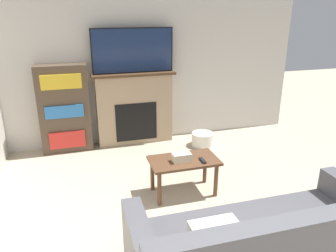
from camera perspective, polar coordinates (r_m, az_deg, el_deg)
name	(u,v)px	position (r m, az deg, el deg)	size (l,w,h in m)	color
wall_back	(142,61)	(5.46, -4.52, 11.19)	(5.41, 0.06, 2.70)	beige
fireplace	(135,108)	(5.46, -5.81, 3.09)	(1.34, 0.28, 1.20)	tan
tv	(133,51)	(5.25, -6.14, 12.92)	(1.28, 0.03, 0.70)	black
coffee_table	(184,165)	(3.99, 2.78, -6.83)	(0.83, 0.47, 0.46)	brown
tissue_box	(182,157)	(3.89, 2.39, -5.48)	(0.22, 0.12, 0.10)	beige
remote_control	(203,160)	(3.93, 6.04, -5.98)	(0.04, 0.15, 0.02)	black
bookshelf	(65,109)	(5.34, -17.57, 2.81)	(0.77, 0.29, 1.38)	#4C3D2D
storage_basket	(202,139)	(5.49, 6.02, -2.29)	(0.36, 0.36, 0.22)	silver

